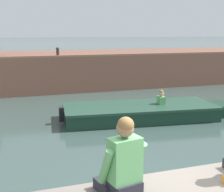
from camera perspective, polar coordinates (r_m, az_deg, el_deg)
ground_plane at (r=9.62m, az=-4.86°, el=-5.71°), size 400.00×400.00×0.00m
far_quay_wall at (r=17.55m, az=-11.49°, el=4.83°), size 60.00×6.00×1.74m
far_wall_coping at (r=14.63m, az=-10.18°, el=7.18°), size 60.00×0.24×0.08m
motorboat_passing at (r=10.51m, az=6.33°, el=-2.85°), size 6.15×2.46×0.97m
mooring_bollard_mid at (r=14.76m, az=-9.90°, el=8.00°), size 0.15×0.15×0.45m
person_seated_left at (r=3.67m, az=1.97°, el=-12.62°), size 0.58×0.59×0.97m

